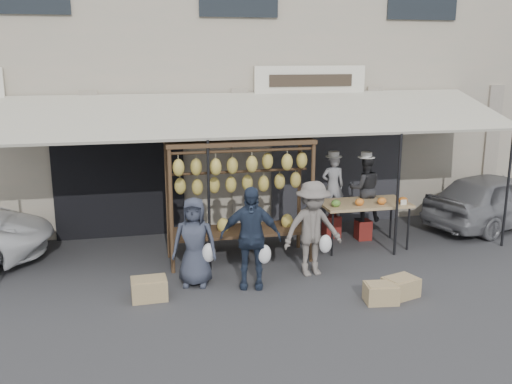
{
  "coord_description": "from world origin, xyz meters",
  "views": [
    {
      "loc": [
        -2.3,
        -8.19,
        3.68
      ],
      "look_at": [
        -0.12,
        1.4,
        1.3
      ],
      "focal_mm": 40.0,
      "sensor_mm": 36.0,
      "label": 1
    }
  ],
  "objects_px": {
    "crate_near_a": "(381,293)",
    "banana_rack": "(240,177)",
    "customer_right": "(313,229)",
    "crate_far": "(149,289)",
    "vendor_left": "(333,186)",
    "sedan": "(496,199)",
    "customer_left": "(194,242)",
    "vendor_right": "(365,188)",
    "produce_table": "(365,205)",
    "crate_near_b": "(401,287)",
    "customer_mid": "(250,237)"
  },
  "relations": [
    {
      "from": "sedan",
      "to": "customer_left",
      "type": "bearing_deg",
      "value": 86.26
    },
    {
      "from": "customer_left",
      "to": "customer_right",
      "type": "xyz_separation_m",
      "value": [
        2.0,
        -0.0,
        0.08
      ]
    },
    {
      "from": "crate_near_b",
      "to": "customer_left",
      "type": "bearing_deg",
      "value": 158.94
    },
    {
      "from": "crate_near_a",
      "to": "crate_far",
      "type": "bearing_deg",
      "value": 165.17
    },
    {
      "from": "crate_near_a",
      "to": "crate_far",
      "type": "distance_m",
      "value": 3.55
    },
    {
      "from": "banana_rack",
      "to": "customer_right",
      "type": "bearing_deg",
      "value": -41.97
    },
    {
      "from": "customer_right",
      "to": "crate_near_b",
      "type": "distance_m",
      "value": 1.73
    },
    {
      "from": "banana_rack",
      "to": "crate_near_b",
      "type": "xyz_separation_m",
      "value": [
        2.13,
        -2.13,
        -1.42
      ]
    },
    {
      "from": "vendor_left",
      "to": "sedan",
      "type": "xyz_separation_m",
      "value": [
        3.78,
        -0.06,
        -0.48
      ]
    },
    {
      "from": "crate_near_a",
      "to": "sedan",
      "type": "distance_m",
      "value": 5.24
    },
    {
      "from": "crate_far",
      "to": "vendor_right",
      "type": "bearing_deg",
      "value": 24.54
    },
    {
      "from": "banana_rack",
      "to": "customer_mid",
      "type": "height_order",
      "value": "banana_rack"
    },
    {
      "from": "crate_near_a",
      "to": "crate_far",
      "type": "relative_size",
      "value": 0.9
    },
    {
      "from": "customer_right",
      "to": "crate_far",
      "type": "bearing_deg",
      "value": -178.94
    },
    {
      "from": "banana_rack",
      "to": "customer_left",
      "type": "bearing_deg",
      "value": -134.51
    },
    {
      "from": "vendor_left",
      "to": "customer_right",
      "type": "relative_size",
      "value": 0.77
    },
    {
      "from": "customer_right",
      "to": "crate_far",
      "type": "xyz_separation_m",
      "value": [
        -2.76,
        -0.4,
        -0.66
      ]
    },
    {
      "from": "customer_right",
      "to": "sedan",
      "type": "height_order",
      "value": "customer_right"
    },
    {
      "from": "customer_mid",
      "to": "customer_right",
      "type": "xyz_separation_m",
      "value": [
        1.13,
        0.27,
        -0.02
      ]
    },
    {
      "from": "banana_rack",
      "to": "produce_table",
      "type": "relative_size",
      "value": 1.53
    },
    {
      "from": "banana_rack",
      "to": "customer_left",
      "type": "xyz_separation_m",
      "value": [
        -0.94,
        -0.95,
        -0.83
      ]
    },
    {
      "from": "banana_rack",
      "to": "vendor_right",
      "type": "xyz_separation_m",
      "value": [
        2.69,
        0.64,
        -0.5
      ]
    },
    {
      "from": "vendor_left",
      "to": "banana_rack",
      "type": "bearing_deg",
      "value": 31.95
    },
    {
      "from": "produce_table",
      "to": "vendor_left",
      "type": "bearing_deg",
      "value": 116.38
    },
    {
      "from": "produce_table",
      "to": "crate_far",
      "type": "height_order",
      "value": "produce_table"
    },
    {
      "from": "vendor_left",
      "to": "customer_left",
      "type": "height_order",
      "value": "vendor_left"
    },
    {
      "from": "vendor_right",
      "to": "sedan",
      "type": "relative_size",
      "value": 0.38
    },
    {
      "from": "produce_table",
      "to": "customer_left",
      "type": "relative_size",
      "value": 1.16
    },
    {
      "from": "customer_left",
      "to": "vendor_right",
      "type": "bearing_deg",
      "value": 38.81
    },
    {
      "from": "customer_left",
      "to": "customer_right",
      "type": "bearing_deg",
      "value": 15.0
    },
    {
      "from": "customer_right",
      "to": "crate_far",
      "type": "distance_m",
      "value": 2.87
    },
    {
      "from": "produce_table",
      "to": "customer_mid",
      "type": "height_order",
      "value": "customer_mid"
    },
    {
      "from": "produce_table",
      "to": "vendor_left",
      "type": "xyz_separation_m",
      "value": [
        -0.38,
        0.76,
        0.22
      ]
    },
    {
      "from": "crate_near_a",
      "to": "banana_rack",
      "type": "bearing_deg",
      "value": 127.41
    },
    {
      "from": "crate_far",
      "to": "crate_near_a",
      "type": "bearing_deg",
      "value": -14.83
    },
    {
      "from": "crate_near_b",
      "to": "produce_table",
      "type": "bearing_deg",
      "value": 81.05
    },
    {
      "from": "banana_rack",
      "to": "vendor_left",
      "type": "height_order",
      "value": "banana_rack"
    },
    {
      "from": "produce_table",
      "to": "crate_near_a",
      "type": "bearing_deg",
      "value": -107.22
    },
    {
      "from": "crate_near_b",
      "to": "crate_near_a",
      "type": "bearing_deg",
      "value": -161.28
    },
    {
      "from": "customer_mid",
      "to": "customer_right",
      "type": "relative_size",
      "value": 1.02
    },
    {
      "from": "vendor_left",
      "to": "customer_left",
      "type": "distance_m",
      "value": 3.61
    },
    {
      "from": "customer_left",
      "to": "customer_right",
      "type": "height_order",
      "value": "customer_right"
    },
    {
      "from": "customer_mid",
      "to": "sedan",
      "type": "height_order",
      "value": "customer_mid"
    },
    {
      "from": "vendor_left",
      "to": "customer_mid",
      "type": "bearing_deg",
      "value": 52.67
    },
    {
      "from": "crate_near_b",
      "to": "crate_far",
      "type": "height_order",
      "value": "crate_far"
    },
    {
      "from": "customer_left",
      "to": "crate_far",
      "type": "xyz_separation_m",
      "value": [
        -0.76,
        -0.4,
        -0.57
      ]
    },
    {
      "from": "crate_near_b",
      "to": "sedan",
      "type": "distance_m",
      "value": 4.85
    },
    {
      "from": "banana_rack",
      "to": "crate_near_b",
      "type": "height_order",
      "value": "banana_rack"
    },
    {
      "from": "produce_table",
      "to": "sedan",
      "type": "distance_m",
      "value": 3.48
    },
    {
      "from": "banana_rack",
      "to": "customer_left",
      "type": "relative_size",
      "value": 1.77
    }
  ]
}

